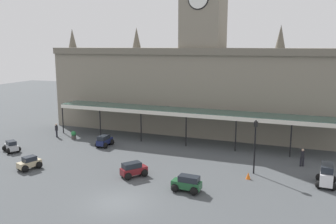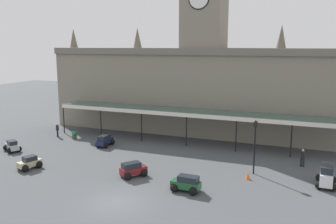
% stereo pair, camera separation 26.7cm
% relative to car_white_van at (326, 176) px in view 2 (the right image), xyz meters
% --- Properties ---
extents(ground_plane, '(140.00, 140.00, 0.00)m').
position_rel_car_white_van_xyz_m(ground_plane, '(-13.98, -8.74, -0.81)').
color(ground_plane, '#44484B').
extents(station_building, '(40.09, 5.79, 20.61)m').
position_rel_car_white_van_xyz_m(station_building, '(-13.98, 13.18, 5.54)').
color(station_building, gray).
rests_on(station_building, ground).
extents(entrance_canopy, '(33.07, 3.26, 3.81)m').
position_rel_car_white_van_xyz_m(entrance_canopy, '(-13.98, 8.06, 2.85)').
color(entrance_canopy, '#38564C').
rests_on(entrance_canopy, ground).
extents(car_white_van, '(1.68, 2.45, 1.77)m').
position_rel_car_white_van_xyz_m(car_white_van, '(0.00, 0.00, 0.00)').
color(car_white_van, silver).
rests_on(car_white_van, ground).
extents(car_maroon_estate, '(2.29, 2.42, 1.27)m').
position_rel_car_white_van_xyz_m(car_maroon_estate, '(-15.20, -3.76, -0.24)').
color(car_maroon_estate, maroon).
rests_on(car_maroon_estate, ground).
extents(car_silver_sedan, '(2.25, 2.06, 1.19)m').
position_rel_car_white_van_xyz_m(car_silver_sedan, '(-30.43, -1.87, -0.30)').
color(car_silver_sedan, '#B2B5BA').
rests_on(car_silver_sedan, ground).
extents(car_navy_estate, '(1.59, 2.28, 1.27)m').
position_rel_car_white_van_xyz_m(car_navy_estate, '(-22.38, 3.45, -0.24)').
color(car_navy_estate, '#19214C').
rests_on(car_navy_estate, ground).
extents(car_beige_sedan, '(1.90, 2.22, 1.19)m').
position_rel_car_white_van_xyz_m(car_beige_sedan, '(-24.81, -5.45, -0.30)').
color(car_beige_sedan, tan).
rests_on(car_beige_sedan, ground).
extents(car_green_estate, '(2.28, 1.60, 1.27)m').
position_rel_car_white_van_xyz_m(car_green_estate, '(-9.99, -5.06, -0.24)').
color(car_green_estate, '#1E512D').
rests_on(car_green_estate, ground).
extents(pedestrian_beside_cars, '(0.34, 0.36, 1.67)m').
position_rel_car_white_van_xyz_m(pedestrian_beside_cars, '(-29.95, 4.85, 0.10)').
color(pedestrian_beside_cars, black).
rests_on(pedestrian_beside_cars, ground).
extents(pedestrian_crossing_forecourt, '(0.38, 0.34, 1.67)m').
position_rel_car_white_van_xyz_m(pedestrian_crossing_forecourt, '(-1.85, 4.26, 0.10)').
color(pedestrian_crossing_forecourt, black).
rests_on(pedestrian_crossing_forecourt, ground).
extents(victorian_lamppost, '(0.30, 0.30, 4.78)m').
position_rel_car_white_van_xyz_m(victorian_lamppost, '(-5.75, 0.69, 2.17)').
color(victorian_lamppost, black).
rests_on(victorian_lamppost, ground).
extents(traffic_cone, '(0.40, 0.40, 0.57)m').
position_rel_car_white_van_xyz_m(traffic_cone, '(-6.00, -0.77, -0.52)').
color(traffic_cone, orange).
rests_on(traffic_cone, ground).
extents(planter_by_canopy, '(0.60, 0.60, 0.96)m').
position_rel_car_white_van_xyz_m(planter_by_canopy, '(-27.49, 4.85, -0.32)').
color(planter_by_canopy, '#47423D').
rests_on(planter_by_canopy, ground).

